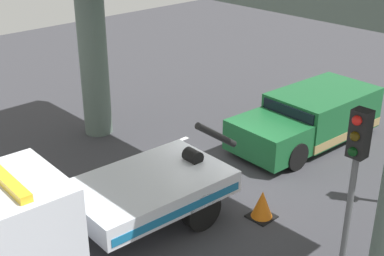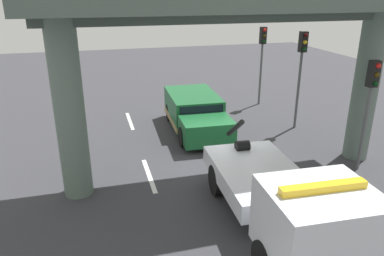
{
  "view_description": "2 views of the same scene",
  "coord_description": "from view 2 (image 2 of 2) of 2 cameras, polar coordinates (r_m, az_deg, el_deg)",
  "views": [
    {
      "loc": [
        9.4,
        8.79,
        7.43
      ],
      "look_at": [
        0.39,
        -0.84,
        1.52
      ],
      "focal_mm": 49.59,
      "sensor_mm": 36.0,
      "label": 1
    },
    {
      "loc": [
        11.73,
        -4.51,
        6.23
      ],
      "look_at": [
        -1.66,
        -0.81,
        0.99
      ],
      "focal_mm": 34.68,
      "sensor_mm": 36.0,
      "label": 2
    }
  ],
  "objects": [
    {
      "name": "traffic_light_mid",
      "position": [
        14.11,
        25.78,
        5.03
      ],
      "size": [
        0.39,
        0.32,
        3.99
      ],
      "color": "#515456",
      "rests_on": "ground"
    },
    {
      "name": "lane_stripe_west",
      "position": [
        18.86,
        -9.54,
        1.09
      ],
      "size": [
        2.6,
        0.16,
        0.01
      ],
      "primitive_type": "cube",
      "color": "silver",
      "rests_on": "ground"
    },
    {
      "name": "ground_plane",
      "position": [
        14.05,
        5.03,
        -5.98
      ],
      "size": [
        60.0,
        40.0,
        0.1
      ],
      "primitive_type": "cube",
      "color": "#38383D"
    },
    {
      "name": "tow_truck_white",
      "position": [
        9.82,
        14.45,
        -10.86
      ],
      "size": [
        7.3,
        2.67,
        2.46
      ],
      "color": "silver",
      "rests_on": "ground"
    },
    {
      "name": "traffic_light_near",
      "position": [
        21.06,
        10.77,
        11.87
      ],
      "size": [
        0.39,
        0.32,
        4.31
      ],
      "color": "#515456",
      "rests_on": "ground"
    },
    {
      "name": "overpass_structure",
      "position": [
        12.07,
        6.83,
        16.33
      ],
      "size": [
        3.6,
        12.48,
        6.39
      ],
      "color": "#596B60",
      "rests_on": "ground"
    },
    {
      "name": "traffic_light_far",
      "position": [
        17.58,
        16.49,
        10.09
      ],
      "size": [
        0.39,
        0.32,
        4.48
      ],
      "color": "#515456",
      "rests_on": "ground"
    },
    {
      "name": "traffic_cone_orange",
      "position": [
        14.16,
        12.83,
        -4.43
      ],
      "size": [
        0.62,
        0.62,
        0.73
      ],
      "color": "orange",
      "rests_on": "ground"
    },
    {
      "name": "towed_van_green",
      "position": [
        17.27,
        0.52,
        2.26
      ],
      "size": [
        5.29,
        2.43,
        1.58
      ],
      "color": "#195B2D",
      "rests_on": "ground"
    },
    {
      "name": "lane_stripe_mid",
      "position": [
        13.38,
        -6.61,
        -7.22
      ],
      "size": [
        2.6,
        0.16,
        0.01
      ],
      "primitive_type": "cube",
      "color": "silver",
      "rests_on": "ground"
    }
  ]
}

